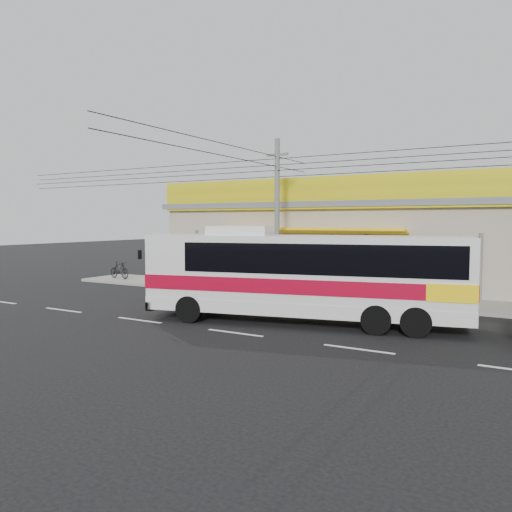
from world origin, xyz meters
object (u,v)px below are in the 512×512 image
at_px(motorbike_red, 202,272).
at_px(motorbike_dark, 119,270).
at_px(coach_bus, 308,272).
at_px(utility_pole, 277,167).

distance_m(motorbike_red, motorbike_dark, 5.10).
relative_size(coach_bus, utility_pole, 0.33).
bearing_deg(motorbike_red, motorbike_dark, 105.70).
height_order(motorbike_dark, utility_pole, utility_pole).
xyz_separation_m(coach_bus, motorbike_red, (-9.68, 7.18, -1.11)).
bearing_deg(motorbike_dark, motorbike_red, -64.52).
bearing_deg(utility_pole, motorbike_dark, 176.67).
bearing_deg(motorbike_red, utility_pole, -111.36).
bearing_deg(coach_bus, utility_pole, 114.39).
bearing_deg(motorbike_dark, utility_pole, -84.97).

